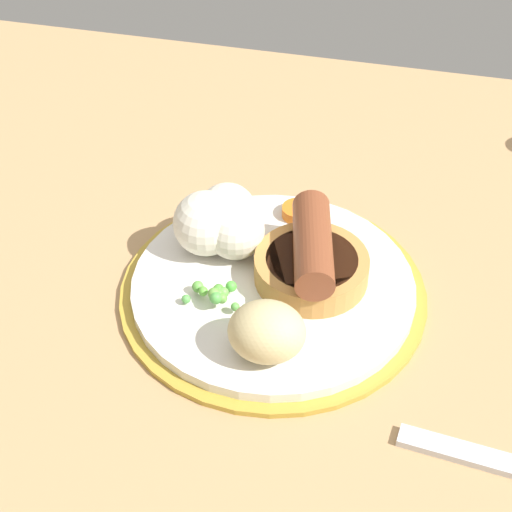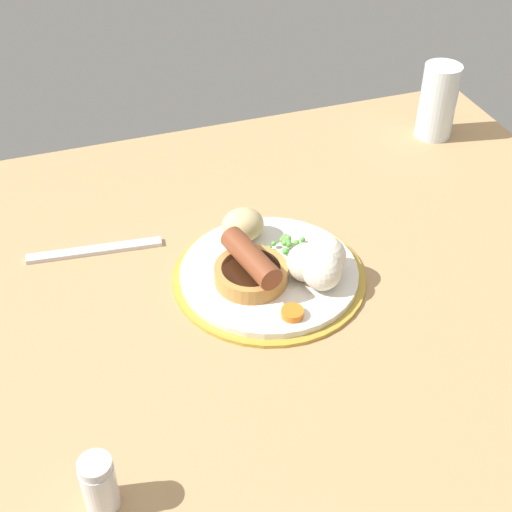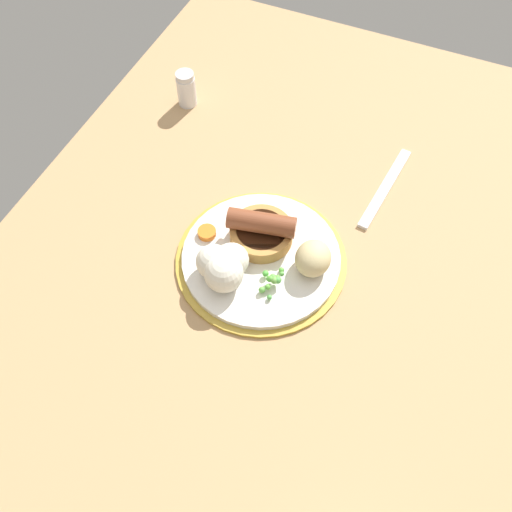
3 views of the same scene
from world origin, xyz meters
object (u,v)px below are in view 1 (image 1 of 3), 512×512
Objects in this scene: pea_pile at (217,294)px; potato_chunk_1 at (267,332)px; dinner_plate at (273,290)px; carrot_slice_4 at (297,211)px; cauliflower_floret at (221,222)px; sausage_pudding at (312,260)px.

potato_chunk_1 reaches higher than pea_pile.
carrot_slice_4 is at bearing 88.59° from dinner_plate.
cauliflower_floret is at bearing 146.41° from dinner_plate.
pea_pile reaches higher than dinner_plate.
cauliflower_floret is at bearing 120.31° from potato_chunk_1.
carrot_slice_4 is (3.95, 12.05, -0.57)cm from pea_pile.
cauliflower_floret is 12.55cm from potato_chunk_1.
potato_chunk_1 is at bearing -59.69° from cauliflower_floret.
potato_chunk_1 is at bearing -23.76° from sausage_pudding.
sausage_pudding is 1.83× the size of pea_pile.
carrot_slice_4 is at bearing 93.20° from potato_chunk_1.
potato_chunk_1 reaches higher than carrot_slice_4.
dinner_plate is 4.48× the size of pea_pile.
pea_pile is at bearing -108.17° from carrot_slice_4.
pea_pile is at bearing -138.82° from dinner_plate.
pea_pile is 12.69cm from carrot_slice_4.
dinner_plate is 7.12cm from cauliflower_floret.
cauliflower_floret is 7.88cm from carrot_slice_4.
cauliflower_floret reaches higher than carrot_slice_4.
sausage_pudding is 1.33× the size of cauliflower_floret.
dinner_plate is 8.87cm from carrot_slice_4.
pea_pile reaches higher than carrot_slice_4.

